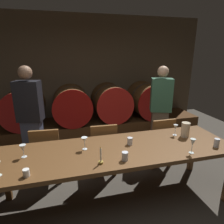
{
  "coord_description": "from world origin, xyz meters",
  "views": [
    {
      "loc": [
        -0.64,
        -1.8,
        1.9
      ],
      "look_at": [
        0.01,
        0.68,
        1.12
      ],
      "focal_mm": 31.03,
      "sensor_mm": 36.0,
      "label": 1
    }
  ],
  "objects_px": {
    "wine_barrel_far_left": "(24,107)",
    "chair_right": "(160,140)",
    "candle_center": "(101,159)",
    "cup_center_right": "(130,141)",
    "cup_far_right": "(217,143)",
    "wine_barrel_far_right": "(147,100)",
    "wine_barrel_center_left": "(72,104)",
    "dining_table": "(117,153)",
    "wine_glass_left": "(23,149)",
    "wine_glass_far_right": "(176,128)",
    "pitcher": "(185,130)",
    "wine_glass_right": "(193,143)",
    "wine_barrel_center_right": "(111,102)",
    "cup_center_left": "(125,156)",
    "chair_center": "(103,146)",
    "wine_glass_center": "(85,140)",
    "guest_right": "(160,110)",
    "cup_far_left": "(26,173)",
    "chair_left": "(47,152)",
    "guest_left": "(31,118)"
  },
  "relations": [
    {
      "from": "wine_barrel_center_right",
      "to": "cup_center_left",
      "type": "distance_m",
      "value": 2.61
    },
    {
      "from": "dining_table",
      "to": "wine_glass_right",
      "type": "relative_size",
      "value": 16.38
    },
    {
      "from": "wine_barrel_far_right",
      "to": "chair_left",
      "type": "xyz_separation_m",
      "value": [
        -2.33,
        -1.61,
        -0.29
      ]
    },
    {
      "from": "cup_center_left",
      "to": "pitcher",
      "type": "bearing_deg",
      "value": 20.93
    },
    {
      "from": "guest_left",
      "to": "wine_glass_right",
      "type": "height_order",
      "value": "guest_left"
    },
    {
      "from": "wine_barrel_center_right",
      "to": "chair_right",
      "type": "distance_m",
      "value": 1.73
    },
    {
      "from": "wine_glass_left",
      "to": "wine_glass_far_right",
      "type": "distance_m",
      "value": 2.0
    },
    {
      "from": "wine_glass_center",
      "to": "cup_center_left",
      "type": "xyz_separation_m",
      "value": [
        0.4,
        -0.37,
        -0.07
      ]
    },
    {
      "from": "dining_table",
      "to": "chair_center",
      "type": "xyz_separation_m",
      "value": [
        -0.05,
        0.64,
        -0.22
      ]
    },
    {
      "from": "chair_right",
      "to": "cup_center_left",
      "type": "bearing_deg",
      "value": 43.22
    },
    {
      "from": "wine_barrel_center_left",
      "to": "guest_right",
      "type": "xyz_separation_m",
      "value": [
        1.58,
        -1.19,
        0.08
      ]
    },
    {
      "from": "chair_right",
      "to": "chair_left",
      "type": "bearing_deg",
      "value": -2.38
    },
    {
      "from": "dining_table",
      "to": "wine_glass_right",
      "type": "bearing_deg",
      "value": -21.52
    },
    {
      "from": "candle_center",
      "to": "cup_far_right",
      "type": "xyz_separation_m",
      "value": [
        1.49,
        0.01,
        -0.0
      ]
    },
    {
      "from": "cup_far_left",
      "to": "wine_glass_far_right",
      "type": "bearing_deg",
      "value": 14.7
    },
    {
      "from": "pitcher",
      "to": "wine_glass_left",
      "type": "bearing_deg",
      "value": -179.03
    },
    {
      "from": "wine_barrel_far_left",
      "to": "wine_barrel_center_left",
      "type": "xyz_separation_m",
      "value": [
        1.0,
        0.0,
        0.0
      ]
    },
    {
      "from": "wine_barrel_far_right",
      "to": "chair_center",
      "type": "relative_size",
      "value": 1.07
    },
    {
      "from": "dining_table",
      "to": "candle_center",
      "type": "height_order",
      "value": "candle_center"
    },
    {
      "from": "wine_glass_center",
      "to": "wine_barrel_center_right",
      "type": "bearing_deg",
      "value": 68.05
    },
    {
      "from": "wine_glass_far_right",
      "to": "cup_center_right",
      "type": "xyz_separation_m",
      "value": [
        -0.73,
        -0.11,
        -0.07
      ]
    },
    {
      "from": "wine_barrel_center_left",
      "to": "cup_center_right",
      "type": "bearing_deg",
      "value": -74.59
    },
    {
      "from": "pitcher",
      "to": "cup_center_left",
      "type": "bearing_deg",
      "value": -159.07
    },
    {
      "from": "guest_right",
      "to": "cup_center_left",
      "type": "distance_m",
      "value": 1.79
    },
    {
      "from": "wine_barrel_far_right",
      "to": "chair_right",
      "type": "distance_m",
      "value": 1.74
    },
    {
      "from": "wine_glass_right",
      "to": "cup_center_left",
      "type": "relative_size",
      "value": 1.83
    },
    {
      "from": "wine_glass_left",
      "to": "wine_barrel_far_right",
      "type": "bearing_deg",
      "value": 41.26
    },
    {
      "from": "wine_glass_far_right",
      "to": "chair_right",
      "type": "bearing_deg",
      "value": 87.25
    },
    {
      "from": "candle_center",
      "to": "chair_center",
      "type": "bearing_deg",
      "value": 76.77
    },
    {
      "from": "cup_center_right",
      "to": "chair_right",
      "type": "bearing_deg",
      "value": 37.1
    },
    {
      "from": "wine_barrel_far_right",
      "to": "guest_right",
      "type": "distance_m",
      "value": 1.23
    },
    {
      "from": "wine_glass_center",
      "to": "cup_center_right",
      "type": "height_order",
      "value": "wine_glass_center"
    },
    {
      "from": "pitcher",
      "to": "cup_center_right",
      "type": "relative_size",
      "value": 2.19
    },
    {
      "from": "dining_table",
      "to": "cup_center_right",
      "type": "bearing_deg",
      "value": 20.57
    },
    {
      "from": "chair_left",
      "to": "wine_barrel_center_right",
      "type": "bearing_deg",
      "value": -126.27
    },
    {
      "from": "wine_barrel_far_left",
      "to": "chair_right",
      "type": "xyz_separation_m",
      "value": [
        2.36,
        -1.65,
        -0.29
      ]
    },
    {
      "from": "cup_center_left",
      "to": "wine_barrel_far_right",
      "type": "bearing_deg",
      "value": 60.87
    },
    {
      "from": "wine_barrel_center_right",
      "to": "wine_glass_left",
      "type": "height_order",
      "value": "wine_barrel_center_right"
    },
    {
      "from": "cup_center_left",
      "to": "cup_far_left",
      "type": "bearing_deg",
      "value": -177.86
    },
    {
      "from": "wine_barrel_center_left",
      "to": "dining_table",
      "type": "distance_m",
      "value": 2.32
    },
    {
      "from": "candle_center",
      "to": "cup_center_right",
      "type": "height_order",
      "value": "candle_center"
    },
    {
      "from": "cup_far_left",
      "to": "cup_center_right",
      "type": "height_order",
      "value": "cup_center_right"
    },
    {
      "from": "wine_glass_far_right",
      "to": "wine_glass_center",
      "type": "bearing_deg",
      "value": -175.64
    },
    {
      "from": "cup_far_right",
      "to": "wine_barrel_center_left",
      "type": "bearing_deg",
      "value": 122.75
    },
    {
      "from": "guest_left",
      "to": "wine_glass_center",
      "type": "relative_size",
      "value": 10.85
    },
    {
      "from": "guest_right",
      "to": "candle_center",
      "type": "relative_size",
      "value": 8.21
    },
    {
      "from": "cup_far_right",
      "to": "wine_barrel_far_right",
      "type": "bearing_deg",
      "value": 85.23
    },
    {
      "from": "wine_barrel_center_left",
      "to": "guest_left",
      "type": "xyz_separation_m",
      "value": [
        -0.71,
        -1.16,
        0.11
      ]
    },
    {
      "from": "candle_center",
      "to": "wine_glass_right",
      "type": "relative_size",
      "value": 1.13
    },
    {
      "from": "dining_table",
      "to": "candle_center",
      "type": "distance_m",
      "value": 0.4
    }
  ]
}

